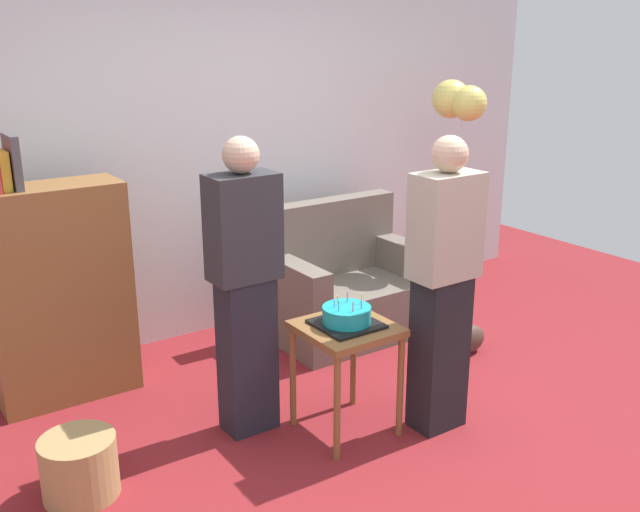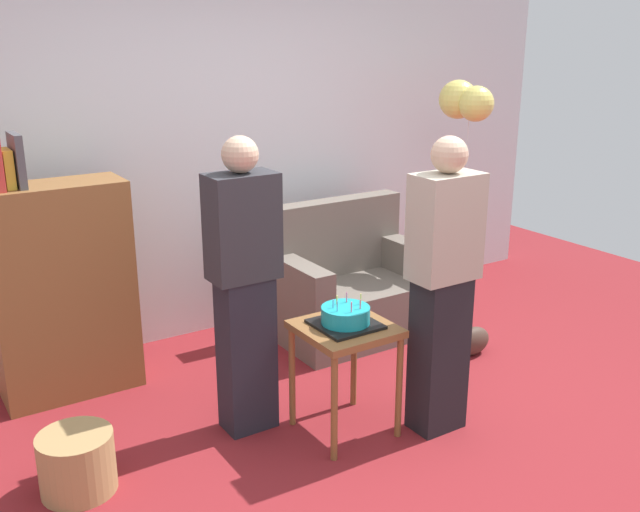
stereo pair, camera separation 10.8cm
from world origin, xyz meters
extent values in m
plane|color=maroon|center=(0.00, 0.00, 0.00)|extent=(8.00, 8.00, 0.00)
cube|color=silver|center=(0.00, 2.05, 1.35)|extent=(6.00, 0.10, 2.70)
cube|color=#6B6056|center=(0.67, 1.32, 0.20)|extent=(1.10, 0.70, 0.40)
cube|color=#6B6056|center=(0.67, 1.59, 0.68)|extent=(1.10, 0.16, 0.56)
cube|color=#6B6056|center=(0.20, 1.32, 0.52)|extent=(0.16, 0.70, 0.24)
cube|color=#6B6056|center=(1.14, 1.32, 0.52)|extent=(0.16, 0.70, 0.24)
cube|color=brown|center=(-1.28, 1.57, 0.65)|extent=(0.80, 0.36, 1.30)
cube|color=gold|center=(-1.50, 1.57, 1.41)|extent=(0.05, 0.18, 0.21)
cube|color=#4C4C51|center=(-1.44, 1.57, 1.45)|extent=(0.04, 0.24, 0.30)
cube|color=brown|center=(-0.13, 0.28, 0.61)|extent=(0.48, 0.48, 0.04)
cylinder|color=brown|center=(-0.34, 0.07, 0.29)|extent=(0.04, 0.04, 0.59)
cylinder|color=brown|center=(0.08, 0.07, 0.29)|extent=(0.04, 0.04, 0.59)
cylinder|color=brown|center=(-0.34, 0.49, 0.29)|extent=(0.04, 0.04, 0.59)
cylinder|color=brown|center=(0.08, 0.49, 0.29)|extent=(0.04, 0.04, 0.59)
cube|color=black|center=(-0.13, 0.28, 0.64)|extent=(0.32, 0.32, 0.02)
cylinder|color=teal|center=(-0.13, 0.28, 0.69)|extent=(0.26, 0.26, 0.09)
cylinder|color=#F2CC4C|center=(-0.04, 0.27, 0.76)|extent=(0.01, 0.01, 0.06)
cylinder|color=#EA668C|center=(-0.09, 0.33, 0.76)|extent=(0.01, 0.01, 0.06)
cylinder|color=#F2CC4C|center=(-0.15, 0.33, 0.76)|extent=(0.01, 0.01, 0.05)
cylinder|color=#66B2E5|center=(-0.19, 0.30, 0.76)|extent=(0.01, 0.01, 0.05)
cylinder|color=#66B2E5|center=(-0.20, 0.25, 0.76)|extent=(0.01, 0.01, 0.06)
cylinder|color=#EA668C|center=(-0.15, 0.20, 0.76)|extent=(0.01, 0.01, 0.06)
cylinder|color=#EA668C|center=(-0.08, 0.21, 0.76)|extent=(0.01, 0.01, 0.05)
cube|color=#23232D|center=(-0.56, 0.61, 0.44)|extent=(0.28, 0.20, 0.88)
cube|color=#2D2D33|center=(-0.56, 0.61, 1.16)|extent=(0.36, 0.22, 0.56)
sphere|color=#D1A889|center=(-0.56, 0.61, 1.53)|extent=(0.19, 0.19, 0.19)
cube|color=black|center=(0.32, 0.03, 0.44)|extent=(0.28, 0.20, 0.88)
cube|color=#B2A893|center=(0.32, 0.03, 1.16)|extent=(0.36, 0.22, 0.56)
sphere|color=#D1A889|center=(0.32, 0.03, 1.53)|extent=(0.19, 0.19, 0.19)
cylinder|color=#A88451|center=(-1.52, 0.52, 0.15)|extent=(0.36, 0.36, 0.30)
ellipsoid|color=#473328|center=(1.16, 0.60, 0.10)|extent=(0.28, 0.14, 0.20)
cylinder|color=silver|center=(1.64, 1.26, 0.82)|extent=(0.00, 0.00, 1.64)
sphere|color=#E5D666|center=(1.61, 1.35, 1.65)|extent=(0.28, 0.28, 0.28)
sphere|color=#E5D666|center=(1.63, 1.19, 1.63)|extent=(0.26, 0.26, 0.26)
camera|label=1|loc=(-2.25, -2.56, 2.12)|focal=40.32mm
camera|label=2|loc=(-2.16, -2.62, 2.12)|focal=40.32mm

